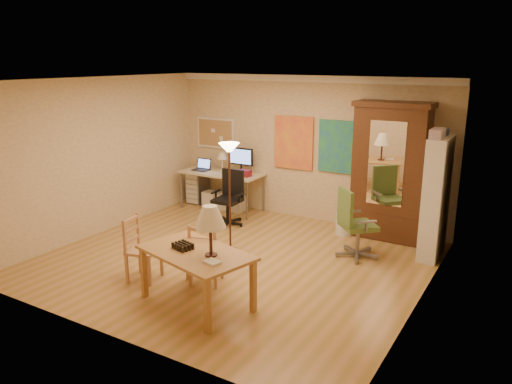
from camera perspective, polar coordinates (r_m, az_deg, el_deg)
The scene contains 16 objects.
floor at distance 7.72m, azimuth -2.52°, elevation -7.81°, with size 5.50×5.50×0.00m, color olive.
crown_molding at distance 9.27m, azimuth 5.85°, elevation 12.77°, with size 5.50×0.08×0.12m, color white.
corkboard at distance 10.42m, azimuth -4.63°, elevation 6.74°, with size 0.90×0.04×0.62m, color tan.
art_panel_left at distance 9.51m, azimuth 4.31°, elevation 5.65°, with size 0.80×0.04×1.00m, color yellow.
art_panel_right at distance 9.15m, azimuth 9.38°, elevation 5.12°, with size 0.75×0.04×0.95m, color teal.
dining_table at distance 6.10m, azimuth -6.31°, elevation -5.76°, with size 1.58×1.17×1.33m.
ladder_chair_back at distance 6.85m, azimuth -5.78°, elevation -7.22°, with size 0.51×0.50×0.88m.
ladder_chair_left at distance 7.13m, azimuth -12.93°, elevation -6.53°, with size 0.49×0.50×0.90m.
torchiere_lamp at distance 7.66m, azimuth -3.07°, elevation 3.05°, with size 0.32×0.32×1.75m.
computer_desk at distance 10.14m, azimuth -3.67°, elevation 0.59°, with size 1.69×0.74×1.28m.
office_chair_black at distance 9.27m, azimuth -3.15°, elevation -2.07°, with size 0.62×0.62×1.01m.
office_chair_green at distance 7.90m, azimuth 11.28°, elevation -5.27°, with size 0.70×0.70×1.10m.
drawer_cart at distance 10.69m, azimuth -6.69°, elevation 0.60°, with size 0.35×0.42×0.69m.
armoire at distance 8.70m, azimuth 15.00°, elevation 1.33°, with size 1.26×0.60×2.32m.
bookshelf at distance 8.03m, azimuth 19.83°, elevation -0.75°, with size 0.28×0.75×1.88m.
wastebin at distance 8.89m, azimuth 10.06°, elevation -3.63°, with size 0.30×0.30×0.37m, color silver.
Camera 1 is at (3.92, -5.93, 3.00)m, focal length 35.00 mm.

